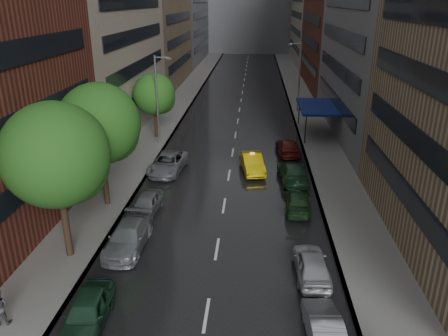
{
  "coord_description": "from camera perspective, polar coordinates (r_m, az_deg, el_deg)",
  "views": [
    {
      "loc": [
        2.08,
        -12.98,
        14.29
      ],
      "look_at": [
        0.0,
        15.98,
        3.0
      ],
      "focal_mm": 35.0,
      "sensor_mm": 36.0,
      "label": 1
    }
  ],
  "objects": [
    {
      "name": "taxi",
      "position": [
        38.48,
        3.7,
        0.67
      ],
      "size": [
        2.51,
        5.06,
        1.59
      ],
      "primitive_type": "imported",
      "rotation": [
        0.0,
        0.0,
        0.18
      ],
      "color": "yellow",
      "rests_on": "ground"
    },
    {
      "name": "sidewalk_left",
      "position": [
        65.51,
        -5.79,
        8.61
      ],
      "size": [
        4.0,
        140.0,
        0.15
      ],
      "primitive_type": "cube",
      "color": "gray",
      "rests_on": "ground"
    },
    {
      "name": "parked_cars_left",
      "position": [
        30.99,
        -10.33,
        -5.01
      ],
      "size": [
        3.18,
        24.89,
        1.58
      ],
      "color": "#1B3B27",
      "rests_on": "ground"
    },
    {
      "name": "street_lamp_right",
      "position": [
        59.01,
        9.75,
        11.78
      ],
      "size": [
        1.74,
        0.22,
        9.0
      ],
      "color": "gray",
      "rests_on": "sidewalk_right"
    },
    {
      "name": "street_lamp_left",
      "position": [
        45.07,
        -8.65,
        8.97
      ],
      "size": [
        1.74,
        0.22,
        9.0
      ],
      "color": "gray",
      "rests_on": "sidewalk_left"
    },
    {
      "name": "road",
      "position": [
        64.61,
        2.19,
        8.46
      ],
      "size": [
        14.0,
        140.0,
        0.01
      ],
      "primitive_type": "cube",
      "color": "black",
      "rests_on": "ground"
    },
    {
      "name": "parked_cars_right",
      "position": [
        33.15,
        9.51,
        -3.2
      ],
      "size": [
        2.57,
        29.88,
        1.58
      ],
      "color": "gray",
      "rests_on": "ground"
    },
    {
      "name": "awning",
      "position": [
        49.74,
        12.09,
        7.82
      ],
      "size": [
        4.0,
        8.0,
        3.12
      ],
      "color": "navy",
      "rests_on": "sidewalk_right"
    },
    {
      "name": "tree_near",
      "position": [
        25.28,
        -21.13,
        1.57
      ],
      "size": [
        5.86,
        5.86,
        9.34
      ],
      "color": "#382619",
      "rests_on": "ground"
    },
    {
      "name": "sidewalk_right",
      "position": [
        64.93,
        10.23,
        8.27
      ],
      "size": [
        4.0,
        140.0,
        0.15
      ],
      "primitive_type": "cube",
      "color": "gray",
      "rests_on": "ground"
    },
    {
      "name": "tree_mid",
      "position": [
        31.42,
        -15.99,
        5.54
      ],
      "size": [
        5.7,
        5.7,
        9.09
      ],
      "color": "#382619",
      "rests_on": "ground"
    },
    {
      "name": "tree_far",
      "position": [
        47.44,
        -9.11,
        9.52
      ],
      "size": [
        4.46,
        4.46,
        7.11
      ],
      "color": "#382619",
      "rests_on": "ground"
    }
  ]
}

